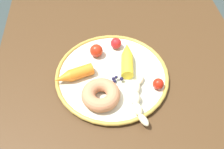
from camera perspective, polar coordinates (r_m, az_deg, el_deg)
The scene contains 10 objects.
dining_table at distance 0.87m, azimuth 2.48°, elevation -3.01°, with size 1.10×0.82×0.77m.
plate at distance 0.77m, azimuth 0.00°, elevation -0.13°, with size 0.35×0.35×0.02m.
banana at distance 0.70m, azimuth 5.85°, elevation -5.50°, with size 0.17×0.06×0.03m.
carrot_orange at distance 0.75m, azimuth -8.71°, elevation -0.01°, with size 0.07×0.12×0.04m.
carrot_yellow at distance 0.79m, azimuth 3.48°, elevation 3.59°, with size 0.14×0.05×0.04m.
donut at distance 0.70m, azimuth -2.56°, elevation -4.65°, with size 0.11×0.11×0.04m, color tan.
blueberry_pile at distance 0.74m, azimuth 0.45°, elevation -1.62°, with size 0.04×0.05×0.02m.
tomato_near at distance 0.81m, azimuth -3.59°, elevation 5.46°, with size 0.04×0.04×0.04m, color red.
tomato_mid at distance 0.83m, azimuth 0.92°, elevation 7.14°, with size 0.04×0.04×0.04m, color red.
tomato_far at distance 0.74m, azimuth 10.51°, elevation -2.11°, with size 0.03×0.03×0.03m, color red.
Camera 1 is at (-0.50, 0.09, 1.38)m, focal length 40.03 mm.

